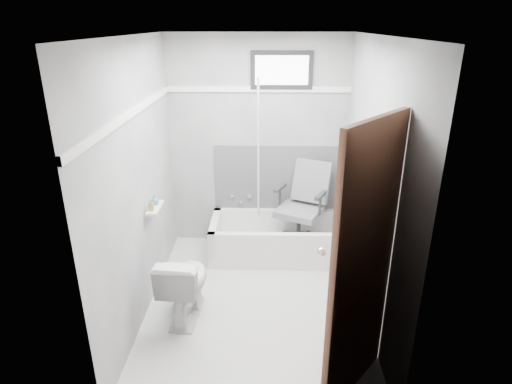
{
  "coord_description": "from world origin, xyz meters",
  "views": [
    {
      "loc": [
        0.09,
        -3.4,
        2.5
      ],
      "look_at": [
        0.0,
        0.35,
        1.0
      ],
      "focal_mm": 30.0,
      "sensor_mm": 36.0,
      "label": 1
    }
  ],
  "objects_px": {
    "bathtub": "(277,238)",
    "office_chair": "(299,205)",
    "door": "(416,297)",
    "soap_bottle_a": "(151,205)",
    "toilet": "(185,284)",
    "soap_bottle_b": "(155,199)"
  },
  "relations": [
    {
      "from": "toilet",
      "to": "soap_bottle_a",
      "type": "bearing_deg",
      "value": -37.36
    },
    {
      "from": "door",
      "to": "soap_bottle_b",
      "type": "relative_size",
      "value": 20.06
    },
    {
      "from": "bathtub",
      "to": "toilet",
      "type": "distance_m",
      "value": 1.41
    },
    {
      "from": "bathtub",
      "to": "office_chair",
      "type": "xyz_separation_m",
      "value": [
        0.24,
        0.05,
        0.38
      ]
    },
    {
      "from": "bathtub",
      "to": "toilet",
      "type": "height_order",
      "value": "toilet"
    },
    {
      "from": "soap_bottle_a",
      "to": "bathtub",
      "type": "bearing_deg",
      "value": 35.24
    },
    {
      "from": "toilet",
      "to": "door",
      "type": "xyz_separation_m",
      "value": [
        1.6,
        -1.09,
        0.67
      ]
    },
    {
      "from": "office_chair",
      "to": "toilet",
      "type": "height_order",
      "value": "office_chair"
    },
    {
      "from": "toilet",
      "to": "door",
      "type": "distance_m",
      "value": 2.05
    },
    {
      "from": "toilet",
      "to": "office_chair",
      "type": "bearing_deg",
      "value": -127.8
    },
    {
      "from": "soap_bottle_b",
      "to": "bathtub",
      "type": "bearing_deg",
      "value": 30.41
    },
    {
      "from": "bathtub",
      "to": "door",
      "type": "height_order",
      "value": "door"
    },
    {
      "from": "bathtub",
      "to": "soap_bottle_a",
      "type": "bearing_deg",
      "value": -144.76
    },
    {
      "from": "toilet",
      "to": "door",
      "type": "bearing_deg",
      "value": 150.88
    },
    {
      "from": "office_chair",
      "to": "bathtub",
      "type": "bearing_deg",
      "value": -141.99
    },
    {
      "from": "soap_bottle_a",
      "to": "soap_bottle_b",
      "type": "bearing_deg",
      "value": 90.0
    },
    {
      "from": "door",
      "to": "soap_bottle_b",
      "type": "bearing_deg",
      "value": 141.57
    },
    {
      "from": "office_chair",
      "to": "door",
      "type": "relative_size",
      "value": 0.47
    },
    {
      "from": "door",
      "to": "soap_bottle_a",
      "type": "bearing_deg",
      "value": 144.23
    },
    {
      "from": "office_chair",
      "to": "door",
      "type": "xyz_separation_m",
      "value": [
        0.51,
        -2.26,
        0.41
      ]
    },
    {
      "from": "bathtub",
      "to": "door",
      "type": "relative_size",
      "value": 0.75
    },
    {
      "from": "office_chair",
      "to": "soap_bottle_a",
      "type": "bearing_deg",
      "value": -121.92
    }
  ]
}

